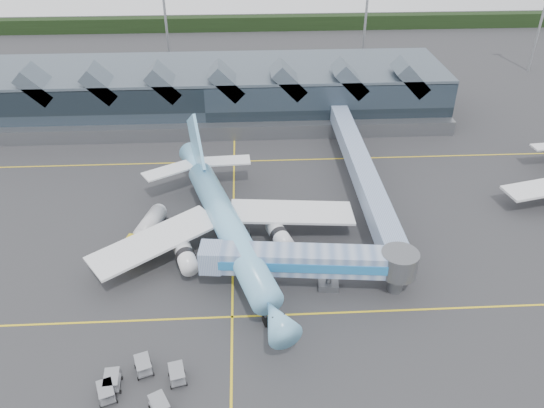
{
  "coord_description": "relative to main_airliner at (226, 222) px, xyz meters",
  "views": [
    {
      "loc": [
        2.09,
        -50.24,
        41.99
      ],
      "look_at": [
        5.19,
        6.85,
        5.0
      ],
      "focal_mm": 35.0,
      "sensor_mm": 36.0,
      "label": 1
    }
  ],
  "objects": [
    {
      "name": "ground",
      "position": [
        0.78,
        -4.95,
        -3.8
      ],
      "size": [
        260.0,
        260.0,
        0.0
      ],
      "primitive_type": "plane",
      "color": "#2D2D30",
      "rests_on": "ground"
    },
    {
      "name": "taxi_stripes",
      "position": [
        0.78,
        5.05,
        -3.8
      ],
      "size": [
        120.0,
        60.0,
        0.01
      ],
      "color": "yellow",
      "rests_on": "ground"
    },
    {
      "name": "tree_line_far",
      "position": [
        0.78,
        105.05,
        -1.8
      ],
      "size": [
        260.0,
        4.0,
        4.0
      ],
      "primitive_type": "cube",
      "color": "black",
      "rests_on": "ground"
    },
    {
      "name": "terminal",
      "position": [
        -4.28,
        42.4,
        1.08
      ],
      "size": [
        90.0,
        22.25,
        12.52
      ],
      "color": "black",
      "rests_on": "ground"
    },
    {
      "name": "light_masts",
      "position": [
        21.78,
        57.85,
        8.69
      ],
      "size": [
        132.4,
        42.56,
        22.45
      ],
      "color": "gray",
      "rests_on": "ground"
    },
    {
      "name": "main_airliner",
      "position": [
        0.0,
        0.0,
        0.0
      ],
      "size": [
        33.48,
        39.4,
        12.94
      ],
      "rotation": [
        0.0,
        0.0,
        0.3
      ],
      "color": "#72C3E8",
      "rests_on": "ground"
    },
    {
      "name": "jet_bridge",
      "position": [
        10.92,
        -8.65,
        -0.0
      ],
      "size": [
        24.76,
        6.01,
        5.52
      ],
      "rotation": [
        0.0,
        0.0,
        -0.1
      ],
      "color": "#6881AD",
      "rests_on": "ground"
    },
    {
      "name": "fuel_truck",
      "position": [
        -10.25,
        1.57,
        -1.97
      ],
      "size": [
        4.66,
        9.75,
        3.26
      ],
      "rotation": [
        0.0,
        0.0,
        -0.26
      ],
      "color": "black",
      "rests_on": "ground"
    },
    {
      "name": "baggage_carts",
      "position": [
        -7.76,
        -22.0,
        -2.94
      ],
      "size": [
        8.3,
        7.18,
        1.53
      ],
      "rotation": [
        0.0,
        0.0,
        0.23
      ],
      "color": "gray",
      "rests_on": "ground"
    }
  ]
}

